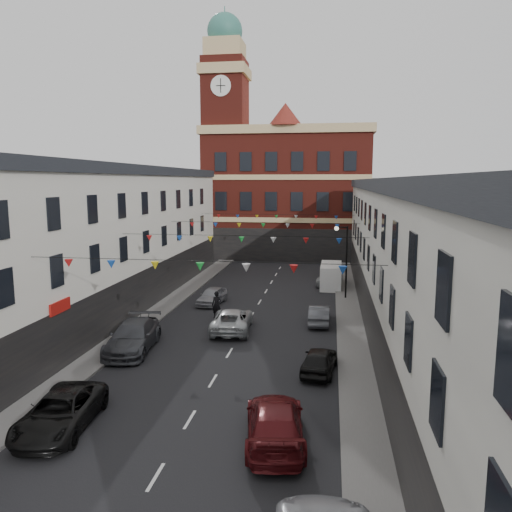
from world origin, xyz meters
The scene contains 19 objects.
ground centered at (0.00, 0.00, 0.00)m, with size 160.00×160.00×0.00m, color black.
pavement_left centered at (-6.90, 2.00, 0.07)m, with size 1.80×64.00×0.15m, color #605E5B.
pavement_right centered at (6.90, 2.00, 0.07)m, with size 1.80×64.00×0.15m, color #605E5B.
terrace_left centered at (-11.78, 1.00, 5.35)m, with size 8.40×56.00×10.70m.
terrace_right centered at (11.78, 1.00, 4.85)m, with size 8.40×56.00×9.70m.
civic_building centered at (0.00, 37.95, 8.14)m, with size 20.60×13.30×18.50m.
clock_tower centered at (-7.50, 35.00, 14.93)m, with size 5.60×5.60×30.00m.
distant_hill centered at (-4.00, 62.00, 5.00)m, with size 40.00×14.00×10.00m, color #2C5125.
street_lamp centered at (6.55, 14.00, 3.90)m, with size 1.10×0.36×6.00m.
car_left_c centered at (-4.74, -9.48, 0.70)m, with size 2.33×5.05×1.40m, color black.
car_left_d centered at (-5.50, -0.39, 0.82)m, with size 2.29×5.64×1.64m, color #3F4147.
car_left_e centered at (-3.60, 10.85, 0.66)m, with size 1.56×3.87×1.32m, color #97989F.
car_right_c centered at (3.60, -9.19, 0.76)m, with size 2.13×5.24×1.52m, color #541014.
car_right_d centered at (5.05, -2.16, 0.66)m, with size 1.55×3.85×1.31m, color black.
car_right_e centered at (4.84, 6.59, 0.64)m, with size 1.36×3.89×1.28m, color #52545A.
car_right_f centered at (5.50, 19.54, 0.64)m, with size 2.13×4.61×1.28m, color #AAAEAF.
moving_car centered at (-0.69, 4.19, 0.72)m, with size 2.38×5.16×1.44m, color #B8BCBF.
white_van centered at (5.60, 18.61, 1.06)m, with size 1.84×4.79×2.12m, color white.
pedestrian centered at (-2.31, 6.89, 0.96)m, with size 0.70×0.46×1.93m, color black.
Camera 1 is at (5.47, -26.35, 9.57)m, focal length 35.00 mm.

